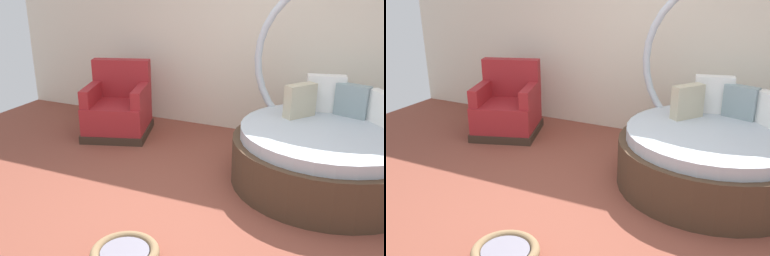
% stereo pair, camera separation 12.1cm
% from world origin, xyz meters
% --- Properties ---
extents(ground_plane, '(8.00, 8.00, 0.02)m').
position_xyz_m(ground_plane, '(0.00, 0.00, -0.01)').
color(ground_plane, brown).
extents(back_wall, '(8.00, 0.12, 2.82)m').
position_xyz_m(back_wall, '(0.00, 2.27, 1.41)').
color(back_wall, silver).
rests_on(back_wall, ground_plane).
extents(round_daybed, '(1.88, 1.88, 2.05)m').
position_xyz_m(round_daybed, '(0.82, 1.14, 0.40)').
color(round_daybed, '#473323').
rests_on(round_daybed, ground_plane).
extents(red_armchair, '(1.01, 1.01, 0.94)m').
position_xyz_m(red_armchair, '(-1.86, 1.43, 0.33)').
color(red_armchair, '#38281E').
rests_on(red_armchair, ground_plane).
extents(pet_basket, '(0.51, 0.51, 0.13)m').
position_xyz_m(pet_basket, '(-0.32, -0.86, 0.07)').
color(pet_basket, '#8E704C').
rests_on(pet_basket, ground_plane).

